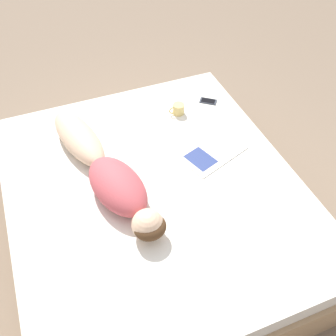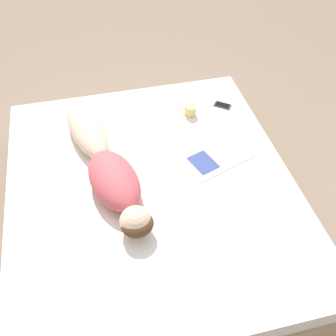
{
  "view_description": "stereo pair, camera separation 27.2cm",
  "coord_description": "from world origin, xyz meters",
  "px_view_note": "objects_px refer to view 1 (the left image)",
  "views": [
    {
      "loc": [
        0.56,
        1.67,
        2.5
      ],
      "look_at": [
        -0.13,
        -0.07,
        0.53
      ],
      "focal_mm": 42.0,
      "sensor_mm": 36.0,
      "label": 1
    },
    {
      "loc": [
        0.3,
        1.75,
        2.5
      ],
      "look_at": [
        -0.13,
        -0.07,
        0.53
      ],
      "focal_mm": 42.0,
      "sensor_mm": 36.0,
      "label": 2
    }
  ],
  "objects_px": {
    "person": "(106,171)",
    "cell_phone": "(208,101)",
    "open_magazine": "(212,152)",
    "coffee_mug": "(178,109)"
  },
  "relations": [
    {
      "from": "person",
      "to": "coffee_mug",
      "type": "height_order",
      "value": "person"
    },
    {
      "from": "cell_phone",
      "to": "person",
      "type": "bearing_deg",
      "value": -24.42
    },
    {
      "from": "person",
      "to": "cell_phone",
      "type": "bearing_deg",
      "value": -164.46
    },
    {
      "from": "person",
      "to": "coffee_mug",
      "type": "relative_size",
      "value": 10.94
    },
    {
      "from": "person",
      "to": "open_magazine",
      "type": "distance_m",
      "value": 0.8
    },
    {
      "from": "person",
      "to": "cell_phone",
      "type": "relative_size",
      "value": 9.08
    },
    {
      "from": "open_magazine",
      "to": "cell_phone",
      "type": "xyz_separation_m",
      "value": [
        -0.24,
        -0.57,
        0.0
      ]
    },
    {
      "from": "coffee_mug",
      "to": "open_magazine",
      "type": "bearing_deg",
      "value": 95.76
    },
    {
      "from": "open_magazine",
      "to": "coffee_mug",
      "type": "xyz_separation_m",
      "value": [
        0.05,
        -0.52,
        0.04
      ]
    },
    {
      "from": "cell_phone",
      "to": "open_magazine",
      "type": "bearing_deg",
      "value": 14.14
    }
  ]
}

